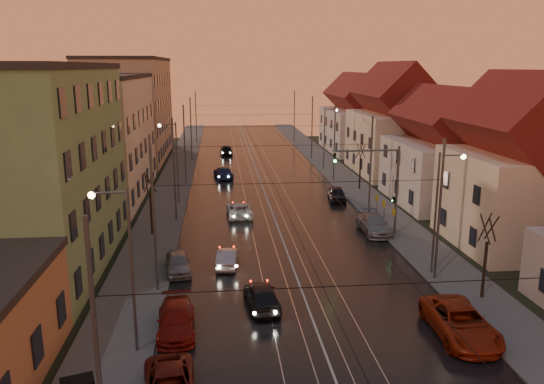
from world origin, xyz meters
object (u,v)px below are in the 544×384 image
object	(u,v)px
street_lamp_0	(124,255)
parked_left_2	(176,320)
driving_car_0	(262,296)
driving_car_2	(239,210)
parked_right_0	(460,322)
driving_car_4	(226,150)
parked_right_1	(374,224)
parked_right_2	(337,194)
street_lamp_1	(441,201)
street_lamp_2	(174,155)
street_lamp_3	(327,132)
parked_left_3	(178,263)
driving_car_3	(223,173)
traffic_light_mast	(385,180)
driving_car_1	(227,258)

from	to	relation	value
street_lamp_0	parked_left_2	xyz separation A→B (m)	(2.00, 1.90, -4.22)
driving_car_0	driving_car_2	size ratio (longest dim) A/B	0.92
driving_car_2	parked_right_0	distance (m)	24.94
driving_car_4	driving_car_2	bearing A→B (deg)	89.52
driving_car_0	parked_right_0	xyz separation A→B (m)	(9.56, -4.22, 0.07)
parked_right_1	parked_right_2	xyz separation A→B (m)	(-0.71, 10.63, -0.03)
street_lamp_1	street_lamp_2	bearing A→B (deg)	132.32
street_lamp_2	parked_left_2	bearing A→B (deg)	-85.62
driving_car_2	parked_right_0	size ratio (longest dim) A/B	0.81
parked_right_2	parked_right_1	bearing A→B (deg)	-79.92
street_lamp_3	parked_left_3	bearing A→B (deg)	-116.16
parked_left_2	parked_right_0	size ratio (longest dim) A/B	0.81
driving_car_0	driving_car_3	world-z (taller)	driving_car_0
traffic_light_mast	driving_car_3	world-z (taller)	traffic_light_mast
street_lamp_2	driving_car_1	distance (m)	18.41
traffic_light_mast	parked_left_2	bearing A→B (deg)	-136.96
parked_left_2	driving_car_1	bearing A→B (deg)	69.43
driving_car_2	parked_right_0	world-z (taller)	parked_right_0
parked_right_0	parked_right_2	bearing A→B (deg)	91.94
parked_left_3	parked_right_1	distance (m)	16.71
driving_car_1	parked_right_1	bearing A→B (deg)	-147.34
driving_car_3	parked_right_0	bearing A→B (deg)	98.35
traffic_light_mast	driving_car_2	distance (m)	13.58
driving_car_0	driving_car_1	xyz separation A→B (m)	(-1.80, 6.51, -0.11)
street_lamp_2	driving_car_4	bearing A→B (deg)	79.41
traffic_light_mast	driving_car_0	size ratio (longest dim) A/B	1.72
street_lamp_1	driving_car_0	distance (m)	12.96
driving_car_0	street_lamp_1	bearing A→B (deg)	-167.09
street_lamp_3	driving_car_1	xyz separation A→B (m)	(-13.47, -33.27, -4.28)
street_lamp_2	street_lamp_1	bearing A→B (deg)	-47.68
street_lamp_1	parked_right_0	distance (m)	9.24
driving_car_4	parked_left_2	xyz separation A→B (m)	(-3.42, -55.10, -0.11)
street_lamp_0	street_lamp_1	size ratio (longest dim) A/B	1.00
street_lamp_2	driving_car_4	world-z (taller)	street_lamp_2
street_lamp_2	parked_right_0	distance (m)	32.56
street_lamp_0	driving_car_3	world-z (taller)	street_lamp_0
driving_car_0	driving_car_3	xyz separation A→B (m)	(-1.72, 35.55, -0.01)
street_lamp_2	street_lamp_3	xyz separation A→B (m)	(18.21, 16.00, 0.00)
parked_left_3	parked_right_0	bearing A→B (deg)	-41.75
street_lamp_0	street_lamp_2	world-z (taller)	same
street_lamp_0	driving_car_1	size ratio (longest dim) A/B	2.17
driving_car_1	driving_car_2	xyz separation A→B (m)	(1.29, 12.08, 0.03)
street_lamp_1	street_lamp_3	distance (m)	36.00
street_lamp_3	parked_left_3	xyz separation A→B (m)	(-16.70, -34.01, -4.23)
parked_right_0	parked_right_1	distance (m)	16.96
street_lamp_3	driving_car_3	bearing A→B (deg)	-162.46
traffic_light_mast	driving_car_0	bearing A→B (deg)	-131.86
parked_left_2	parked_right_2	bearing A→B (deg)	58.07
driving_car_3	parked_right_2	size ratio (longest dim) A/B	1.20
street_lamp_0	parked_right_2	size ratio (longest dim) A/B	1.98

